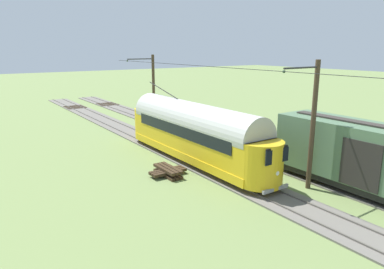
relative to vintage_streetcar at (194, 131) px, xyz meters
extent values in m
plane|color=olive|center=(-2.34, 1.89, -2.25)|extent=(220.00, 220.00, 0.00)
cube|color=#666059|center=(-4.68, 1.89, -2.20)|extent=(2.80, 80.00, 0.10)
cube|color=#59544C|center=(-3.97, 1.89, -2.11)|extent=(0.07, 80.00, 0.08)
cube|color=#59544C|center=(-5.40, 1.89, -2.11)|extent=(0.07, 80.00, 0.08)
cube|color=#382819|center=(-4.68, -30.11, -2.15)|extent=(2.50, 0.24, 0.08)
cube|color=#382819|center=(-4.68, -29.46, -2.15)|extent=(2.50, 0.24, 0.08)
cube|color=#382819|center=(-4.68, -28.81, -2.15)|extent=(2.50, 0.24, 0.08)
cube|color=#382819|center=(-4.68, -28.16, -2.15)|extent=(2.50, 0.24, 0.08)
cube|color=#382819|center=(-4.68, -27.51, -2.15)|extent=(2.50, 0.24, 0.08)
cube|color=#666059|center=(0.00, 1.89, -2.20)|extent=(2.80, 80.00, 0.10)
cube|color=#59544C|center=(0.72, 1.89, -2.11)|extent=(0.07, 80.00, 0.08)
cube|color=#59544C|center=(-0.72, 1.89, -2.11)|extent=(0.07, 80.00, 0.08)
cube|color=#382819|center=(0.00, -30.11, -2.15)|extent=(2.50, 0.24, 0.08)
cube|color=#382819|center=(0.00, -29.46, -2.15)|extent=(2.50, 0.24, 0.08)
cube|color=#382819|center=(0.00, -28.81, -2.15)|extent=(2.50, 0.24, 0.08)
cube|color=#382819|center=(0.00, -28.16, -2.15)|extent=(2.50, 0.24, 0.08)
cube|color=#382819|center=(0.00, -27.51, -2.15)|extent=(2.50, 0.24, 0.08)
cube|color=gold|center=(0.00, -0.01, -1.55)|extent=(2.65, 13.49, 0.55)
cube|color=gold|center=(0.00, -0.01, -0.80)|extent=(2.55, 13.49, 0.95)
cube|color=gold|center=(0.00, -0.01, 0.20)|extent=(2.55, 13.49, 1.05)
cylinder|color=#B7B7B2|center=(0.00, -0.01, 0.73)|extent=(2.65, 13.22, 2.65)
cylinder|color=gold|center=(0.00, 6.69, -0.55)|extent=(2.55, 2.55, 2.55)
cylinder|color=gold|center=(0.00, -6.70, -0.55)|extent=(2.55, 2.55, 2.55)
cube|color=black|center=(0.00, 7.82, 0.46)|extent=(1.63, 0.08, 0.36)
cube|color=black|center=(0.00, 7.86, 0.15)|extent=(1.73, 0.06, 0.80)
cube|color=black|center=(1.29, -0.01, 0.20)|extent=(0.04, 11.33, 0.80)
cube|color=black|center=(-1.30, -0.01, 0.20)|extent=(0.04, 11.33, 0.80)
cylinder|color=silver|center=(0.00, 7.95, -0.80)|extent=(0.24, 0.06, 0.24)
cube|color=gray|center=(0.00, 7.88, -1.72)|extent=(1.94, 0.12, 0.20)
cylinder|color=black|center=(0.00, -4.25, 2.52)|extent=(0.07, 4.45, 1.01)
cylinder|color=black|center=(0.72, 4.31, -1.69)|extent=(0.10, 0.76, 0.76)
cylinder|color=black|center=(-0.72, 4.31, -1.69)|extent=(0.10, 0.76, 0.76)
cylinder|color=black|center=(0.72, -4.32, -1.69)|extent=(0.10, 0.76, 0.76)
cylinder|color=black|center=(-0.72, -4.32, -1.69)|extent=(0.10, 0.76, 0.76)
cube|color=#4C6B4C|center=(-4.68, 10.67, 0.08)|extent=(2.90, 11.62, 3.20)
cube|color=#332D28|center=(-4.68, 10.67, 1.74)|extent=(0.70, 10.46, 0.08)
cube|color=black|center=(-4.68, 10.67, -1.72)|extent=(2.70, 11.62, 0.36)
cube|color=black|center=(-3.20, 10.67, -0.18)|extent=(0.06, 2.20, 2.56)
cylinder|color=black|center=(-3.97, 6.61, -1.65)|extent=(0.10, 0.84, 0.84)
cylinder|color=black|center=(-5.40, 6.61, -1.65)|extent=(0.10, 0.84, 0.84)
cylinder|color=#423323|center=(-2.68, -10.85, 1.46)|extent=(0.28, 0.28, 7.42)
cylinder|color=#2D2D2D|center=(-1.34, -10.85, 4.77)|extent=(2.68, 0.10, 0.10)
sphere|color=#334733|center=(0.00, -10.85, 4.62)|extent=(0.16, 0.16, 0.16)
cylinder|color=#423323|center=(-2.68, 7.97, 1.46)|extent=(0.28, 0.28, 7.42)
cylinder|color=#2D2D2D|center=(-1.34, 7.97, 4.77)|extent=(2.68, 0.10, 0.10)
sphere|color=#334733|center=(0.00, 7.97, 4.62)|extent=(0.16, 0.16, 0.16)
cylinder|color=black|center=(-1.34, -10.85, 4.77)|extent=(2.68, 0.02, 0.02)
cylinder|color=black|center=(-6.10, -10.26, -1.70)|extent=(0.08, 0.08, 1.10)
cylinder|color=red|center=(-6.10, -10.26, -1.03)|extent=(0.30, 0.30, 0.03)
cylinder|color=#262626|center=(-5.92, -10.26, -1.90)|extent=(0.33, 0.04, 0.54)
cube|color=#382819|center=(2.73, 1.46, -2.16)|extent=(0.24, 2.40, 0.18)
cube|color=#382819|center=(3.03, 1.46, -2.16)|extent=(0.24, 2.40, 0.18)
cube|color=#382819|center=(3.33, 1.46, -2.16)|extent=(0.24, 2.40, 0.18)
cube|color=#382819|center=(3.03, 1.16, -1.98)|extent=(2.40, 0.24, 0.18)
cube|color=#382819|center=(3.03, 1.46, -1.98)|extent=(2.40, 0.24, 0.18)
cube|color=#382819|center=(3.03, 1.76, -1.98)|extent=(2.40, 0.24, 0.18)
cube|color=#382819|center=(2.73, 1.46, -1.80)|extent=(0.24, 2.40, 0.18)
cube|color=#382819|center=(3.03, 1.46, -1.80)|extent=(0.24, 2.40, 0.18)
cube|color=#382819|center=(3.33, 1.46, -1.80)|extent=(0.24, 2.40, 0.18)
cube|color=#B2A519|center=(-4.68, -8.46, -1.85)|extent=(1.80, 0.60, 0.80)
camera|label=1|loc=(13.98, 20.21, 5.76)|focal=33.12mm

